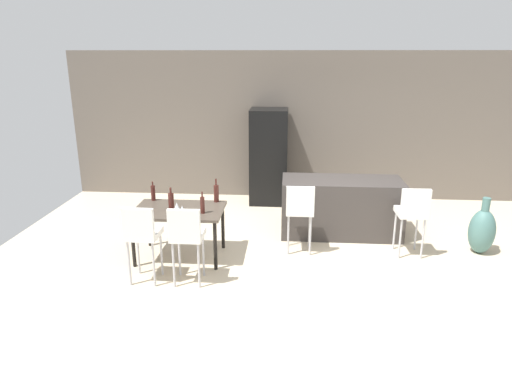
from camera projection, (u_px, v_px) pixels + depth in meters
ground_plane at (326, 252)px, 6.74m from camera, size 10.00×10.00×0.00m
back_wall at (319, 126)px, 8.98m from camera, size 10.00×0.12×2.90m
kitchen_island at (341, 207)px, 7.32m from camera, size 1.91×0.79×0.92m
bar_chair_left at (300, 208)px, 6.55m from camera, size 0.40×0.40×1.05m
bar_chair_middle at (412, 211)px, 6.44m from camera, size 0.41×0.41×1.05m
dining_table at (179, 214)px, 6.41m from camera, size 1.26×0.84×0.74m
dining_chair_near at (142, 232)px, 5.68m from camera, size 0.41×0.41×1.05m
dining_chair_far at (186, 233)px, 5.64m from camera, size 0.40×0.40×1.05m
wine_bottle_far at (216, 193)px, 6.65m from camera, size 0.07×0.07×0.35m
wine_bottle_inner at (171, 201)px, 6.30m from camera, size 0.08×0.08×0.33m
wine_bottle_right at (202, 205)px, 6.18m from camera, size 0.06×0.06×0.31m
wine_bottle_left at (153, 193)px, 6.72m from camera, size 0.06×0.06×0.29m
wine_glass_middle at (182, 209)px, 6.00m from camera, size 0.07×0.07×0.17m
wine_glass_near at (177, 206)px, 6.13m from camera, size 0.07×0.07×0.17m
refrigerator at (269, 157)px, 8.78m from camera, size 0.72×0.68×1.84m
floor_vase at (482, 231)px, 6.64m from camera, size 0.37×0.37×0.86m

